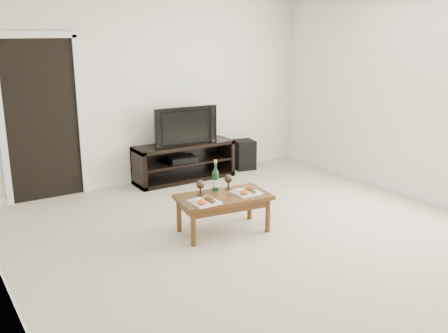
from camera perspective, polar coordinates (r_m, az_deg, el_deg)
floor at (r=5.27m, az=5.17°, el=-8.76°), size 5.50×5.50×0.00m
back_wall at (r=7.25m, az=-8.21°, el=8.50°), size 5.00×0.04×2.60m
doorway at (r=6.76m, az=-20.05°, el=4.88°), size 0.90×0.02×2.05m
media_console at (r=7.34m, az=-4.56°, el=0.55°), size 1.50×0.45×0.55m
television at (r=7.22m, az=-4.65°, el=4.77°), size 0.96×0.19×0.55m
av_receiver at (r=7.30m, az=-4.83°, el=0.86°), size 0.43×0.34×0.08m
subwoofer at (r=7.93m, az=2.29°, el=1.38°), size 0.36×0.36×0.46m
coffee_table at (r=5.47m, az=-0.08°, el=-5.40°), size 1.06×0.67×0.42m
plate_left at (r=5.15m, az=-2.20°, el=-3.84°), size 0.27×0.27×0.07m
plate_right at (r=5.45m, az=2.58°, el=-2.76°), size 0.27×0.27×0.07m
wine_bottle at (r=5.50m, az=-0.98°, el=-1.03°), size 0.07×0.07×0.35m
goblet_left at (r=5.39m, az=-2.72°, el=-2.41°), size 0.09×0.09×0.17m
goblet_right at (r=5.58m, az=0.49°, el=-1.75°), size 0.09×0.09×0.17m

